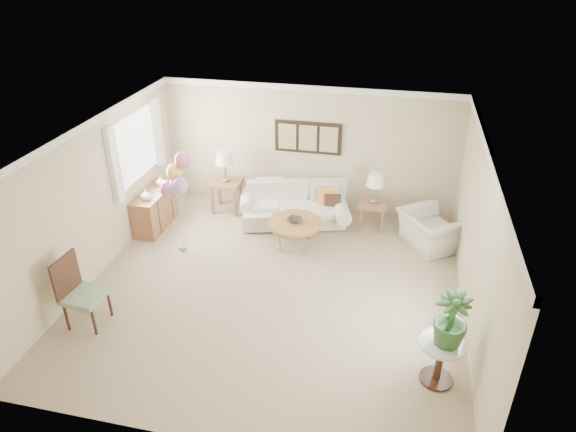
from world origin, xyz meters
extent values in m
plane|color=tan|center=(0.00, 0.00, 0.00)|extent=(6.00, 6.00, 0.00)
cube|color=#C7B697|center=(0.00, 3.00, 1.30)|extent=(6.00, 0.04, 2.60)
cube|color=#C7B697|center=(0.00, -3.00, 1.30)|extent=(6.00, 0.04, 2.60)
cube|color=#C7B697|center=(-3.00, 0.00, 1.30)|extent=(0.04, 6.00, 2.60)
cube|color=#C7B697|center=(3.00, 0.00, 1.30)|extent=(0.04, 6.00, 2.60)
cube|color=white|center=(0.00, 0.00, 2.59)|extent=(6.00, 6.00, 0.02)
cube|color=white|center=(0.00, 2.97, 2.54)|extent=(6.00, 0.06, 0.12)
cube|color=white|center=(-2.97, 0.00, 2.54)|extent=(0.06, 6.00, 0.12)
cube|color=white|center=(2.97, 0.00, 2.54)|extent=(0.06, 6.00, 0.12)
cube|color=white|center=(-2.98, 1.50, 1.65)|extent=(0.04, 1.40, 1.20)
cube|color=white|center=(-2.94, 0.65, 1.65)|extent=(0.10, 0.22, 1.40)
cube|color=white|center=(-2.94, 2.35, 1.65)|extent=(0.10, 0.22, 1.40)
cube|color=black|center=(0.00, 2.97, 1.55)|extent=(1.35, 0.04, 0.65)
cube|color=#8C8C59|center=(-0.42, 2.94, 1.55)|extent=(0.36, 0.02, 0.52)
cube|color=#8C8C59|center=(0.00, 2.94, 1.55)|extent=(0.36, 0.02, 0.52)
cube|color=#8C8C59|center=(0.42, 2.94, 1.55)|extent=(0.36, 0.02, 0.52)
cube|color=silver|center=(-0.13, 2.20, 0.20)|extent=(2.14, 1.32, 0.33)
cube|color=silver|center=(-0.13, 2.50, 0.56)|extent=(1.98, 0.73, 0.50)
cylinder|color=silver|center=(-1.08, 2.20, 0.41)|extent=(0.50, 0.86, 0.29)
cylinder|color=silver|center=(0.83, 2.20, 0.41)|extent=(0.50, 0.86, 0.29)
cube|color=silver|center=(-0.70, 2.16, 0.40)|extent=(0.70, 0.78, 0.11)
cube|color=silver|center=(-0.13, 2.16, 0.40)|extent=(0.70, 0.78, 0.11)
cube|color=silver|center=(0.44, 2.16, 0.40)|extent=(0.70, 0.78, 0.11)
cube|color=#9EBADD|center=(-0.83, 2.31, 0.60)|extent=(0.34, 0.11, 0.34)
cube|color=gold|center=(0.51, 2.31, 0.60)|extent=(0.34, 0.11, 0.34)
cube|color=#362016|center=(0.64, 2.25, 0.54)|extent=(0.31, 0.09, 0.31)
cube|color=silver|center=(-0.13, 2.20, 0.02)|extent=(1.81, 0.73, 0.04)
cube|color=brown|center=(-1.60, 2.45, 0.62)|extent=(0.61, 0.55, 0.09)
cube|color=brown|center=(-1.85, 2.23, 0.29)|extent=(0.06, 0.06, 0.58)
cube|color=brown|center=(-1.36, 2.23, 0.29)|extent=(0.06, 0.06, 0.58)
cube|color=brown|center=(-1.85, 2.67, 0.29)|extent=(0.06, 0.06, 0.58)
cube|color=brown|center=(-1.36, 2.67, 0.29)|extent=(0.06, 0.06, 0.58)
cube|color=brown|center=(1.42, 2.38, 0.52)|extent=(0.51, 0.46, 0.07)
cube|color=brown|center=(1.22, 2.19, 0.24)|extent=(0.05, 0.05, 0.48)
cube|color=brown|center=(1.62, 2.19, 0.24)|extent=(0.05, 0.05, 0.48)
cube|color=brown|center=(1.22, 2.56, 0.24)|extent=(0.05, 0.05, 0.48)
cube|color=brown|center=(1.62, 2.56, 0.24)|extent=(0.05, 0.05, 0.48)
cylinder|color=gray|center=(-1.60, 2.45, 0.70)|extent=(0.15, 0.15, 0.07)
cylinder|color=gray|center=(-1.60, 2.45, 0.90)|extent=(0.04, 0.04, 0.33)
cone|color=silver|center=(-1.60, 2.45, 1.19)|extent=(0.37, 0.37, 0.26)
cylinder|color=gray|center=(1.42, 2.38, 0.59)|extent=(0.14, 0.14, 0.06)
cylinder|color=gray|center=(1.42, 2.38, 0.77)|extent=(0.04, 0.04, 0.30)
cone|color=silver|center=(1.42, 2.38, 1.04)|extent=(0.34, 0.34, 0.24)
cylinder|color=#9F6931|center=(0.07, 1.39, 0.48)|extent=(0.99, 0.99, 0.06)
cylinder|color=#9F6931|center=(0.31, 1.62, 0.22)|extent=(0.04, 0.04, 0.45)
cylinder|color=#9F6931|center=(-0.16, 1.62, 0.22)|extent=(0.04, 0.04, 0.45)
cylinder|color=#9F6931|center=(-0.16, 1.15, 0.22)|extent=(0.04, 0.04, 0.45)
cylinder|color=#9F6931|center=(0.31, 1.15, 0.22)|extent=(0.04, 0.04, 0.45)
imported|color=#2D2923|center=(0.06, 1.40, 0.53)|extent=(0.30, 0.30, 0.06)
imported|color=silver|center=(2.50, 1.91, 0.33)|extent=(1.32, 1.35, 0.66)
cylinder|color=silver|center=(2.57, -1.45, 0.62)|extent=(0.59, 0.59, 0.04)
cylinder|color=#3C2117|center=(2.57, -1.45, 0.31)|extent=(0.10, 0.10, 0.59)
cylinder|color=#3C2117|center=(2.57, -1.45, 0.00)|extent=(0.43, 0.43, 0.01)
imported|color=#235226|center=(2.60, -1.45, 1.02)|extent=(0.54, 0.54, 0.76)
cube|color=gray|center=(-2.46, -1.42, 0.49)|extent=(0.59, 0.59, 0.08)
cylinder|color=#3C2117|center=(-2.68, -1.64, 0.23)|extent=(0.04, 0.04, 0.46)
cylinder|color=#3C2117|center=(-2.24, -1.64, 0.23)|extent=(0.04, 0.04, 0.46)
cylinder|color=#3C2117|center=(-2.68, -1.20, 0.23)|extent=(0.04, 0.04, 0.46)
cylinder|color=#3C2117|center=(-2.24, -1.20, 0.23)|extent=(0.04, 0.04, 0.46)
cube|color=#3C2117|center=(-2.70, -1.42, 0.82)|extent=(0.09, 0.53, 0.60)
cube|color=brown|center=(-2.76, 1.50, 0.37)|extent=(0.45, 1.20, 0.74)
cube|color=#3C2117|center=(-2.75, 1.20, 0.37)|extent=(0.46, 0.02, 0.70)
cube|color=#3C2117|center=(-2.75, 1.80, 0.37)|extent=(0.46, 0.02, 0.70)
imported|color=silver|center=(-2.74, 1.19, 0.84)|extent=(0.25, 0.25, 0.20)
imported|color=silver|center=(-2.74, 1.82, 0.83)|extent=(0.23, 0.23, 0.19)
cube|color=gray|center=(-1.91, 0.76, 0.04)|extent=(0.10, 0.10, 0.08)
ellipsoid|color=#D66B90|center=(-2.02, 0.69, 1.27)|extent=(0.27, 0.27, 0.31)
cylinder|color=silver|center=(-1.96, 0.73, 0.60)|extent=(0.01, 0.01, 1.04)
ellipsoid|color=#B68CCB|center=(-1.77, 0.67, 1.37)|extent=(0.27, 0.27, 0.31)
cylinder|color=silver|center=(-1.84, 0.72, 0.64)|extent=(0.01, 0.01, 1.14)
ellipsoid|color=#F7C954|center=(-1.92, 0.82, 1.54)|extent=(0.27, 0.27, 0.31)
cylinder|color=silver|center=(-1.91, 0.79, 0.73)|extent=(0.01, 0.01, 1.31)
ellipsoid|color=#D66B90|center=(-1.75, 0.83, 1.77)|extent=(0.27, 0.27, 0.31)
cylinder|color=silver|center=(-1.83, 0.80, 0.85)|extent=(0.01, 0.01, 1.54)
ellipsoid|color=#B68CCB|center=(-1.86, 0.69, 1.31)|extent=(0.27, 0.27, 0.31)
cylinder|color=silver|center=(-1.88, 0.72, 0.62)|extent=(0.01, 0.01, 1.08)
camera|label=1|loc=(1.73, -6.60, 5.12)|focal=32.00mm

